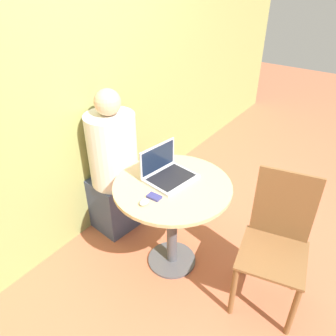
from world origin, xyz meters
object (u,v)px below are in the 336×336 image
chair_empty (276,242)px  person_seated (110,174)px  laptop (167,172)px  cell_phone (154,197)px

chair_empty → person_seated: bearing=93.2°
laptop → person_seated: size_ratio=0.28×
chair_empty → person_seated: size_ratio=0.76×
laptop → chair_empty: size_ratio=0.38×
chair_empty → person_seated: person_seated is taller
cell_phone → person_seated: (0.26, 0.66, -0.22)m
laptop → person_seated: person_seated is taller
laptop → cell_phone: 0.24m
chair_empty → person_seated: (-0.08, 1.35, 0.04)m
cell_phone → chair_empty: chair_empty is taller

